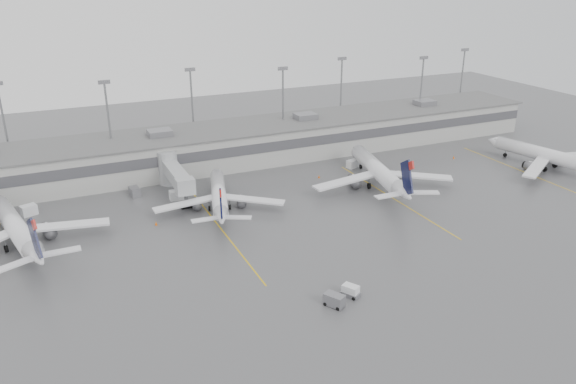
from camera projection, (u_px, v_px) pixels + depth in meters
name	position (u px, v px, depth m)	size (l,w,h in m)	color
ground	(386.00, 273.00, 82.89)	(260.00, 260.00, 0.00)	#505053
terminal	(247.00, 142.00, 130.31)	(152.00, 17.00, 9.45)	#AAAAA5
light_masts	(238.00, 104.00, 132.26)	(142.40, 8.00, 20.60)	gray
jet_bridge_right	(173.00, 172.00, 112.21)	(4.00, 17.20, 7.00)	#989B9D
stand_markings	(313.00, 213.00, 103.16)	(105.25, 40.00, 0.01)	#E5B30D
jet_far_left	(17.00, 229.00, 89.55)	(27.53, 31.19, 10.22)	white
jet_mid_left	(219.00, 195.00, 103.86)	(23.43, 26.63, 8.82)	white
jet_mid_right	(379.00, 172.00, 114.24)	(28.80, 32.63, 10.70)	white
jet_far_right	(549.00, 156.00, 124.50)	(27.20, 30.81, 10.09)	white
baggage_tug	(350.00, 292.00, 76.95)	(2.62, 2.98, 1.64)	white
baggage_cart	(334.00, 300.00, 74.61)	(2.71, 3.12, 1.74)	slate
gse_uld_a	(29.00, 210.00, 102.01)	(2.69, 1.79, 1.90)	white
gse_uld_b	(176.00, 195.00, 108.85)	(2.61, 1.74, 1.85)	white
gse_uld_c	(352.00, 164.00, 126.16)	(2.46, 1.64, 1.75)	white
gse_loader	(135.00, 192.00, 110.59)	(1.76, 2.82, 1.76)	slate
cone_b	(156.00, 223.00, 98.19)	(0.44, 0.44, 0.70)	#FF6405
cone_c	(319.00, 176.00, 120.18)	(0.41, 0.41, 0.66)	#FF6405
cone_d	(454.00, 157.00, 132.30)	(0.46, 0.46, 0.73)	#FF6405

